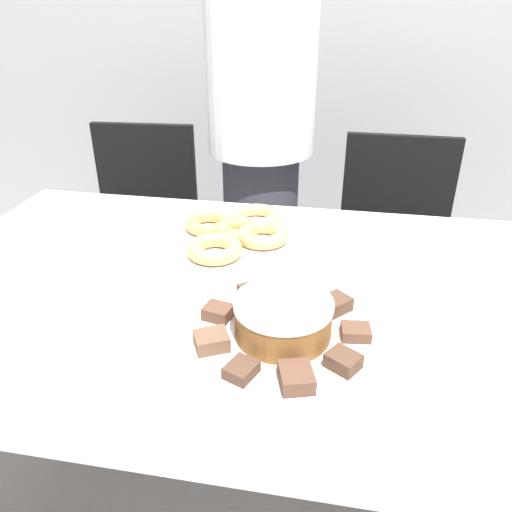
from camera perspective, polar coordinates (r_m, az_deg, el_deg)
table at (r=1.08m, az=0.13°, el=-7.88°), size 1.49×0.89×0.76m
person_standing at (r=1.69m, az=0.57°, el=13.85°), size 0.35×0.35×1.68m
office_chair_left at (r=2.02m, az=-12.91°, el=0.71°), size 0.47×0.47×0.86m
office_chair_right at (r=1.88m, az=15.06°, el=-1.66°), size 0.45×0.45×0.86m
plate_cake at (r=0.88m, az=3.04°, el=-9.17°), size 0.34×0.34×0.01m
plate_donuts at (r=1.22m, az=-2.17°, el=2.03°), size 0.37×0.37×0.01m
frosted_cake at (r=0.86m, az=3.10°, el=-7.07°), size 0.17×0.17×0.07m
lamington_0 at (r=0.88m, az=11.33°, el=-8.51°), size 0.05×0.05×0.02m
lamington_1 at (r=0.94m, az=9.00°, el=-5.44°), size 0.07×0.07×0.03m
lamington_2 at (r=0.97m, az=4.43°, el=-3.99°), size 0.04×0.05×0.02m
lamington_3 at (r=0.96m, az=-0.61°, el=-4.28°), size 0.06×0.06×0.03m
lamington_4 at (r=0.91m, az=-4.37°, el=-6.42°), size 0.06×0.05×0.02m
lamington_5 at (r=0.84m, az=-5.12°, el=-9.63°), size 0.07×0.07×0.03m
lamington_6 at (r=0.79m, az=-1.71°, el=-12.89°), size 0.06×0.06×0.02m
lamington_7 at (r=0.77m, az=4.62°, el=-13.65°), size 0.06×0.07×0.03m
lamington_8 at (r=0.81m, az=9.93°, el=-11.73°), size 0.06×0.06×0.02m
donut_0 at (r=1.21m, az=-2.19°, el=2.98°), size 0.11×0.11×0.03m
donut_1 at (r=1.12m, az=-4.74°, el=0.81°), size 0.13×0.13×0.03m
donut_2 at (r=1.18m, az=0.76°, el=2.41°), size 0.12×0.12×0.03m
donut_3 at (r=1.28m, az=0.06°, el=4.50°), size 0.13×0.13×0.03m
donut_4 at (r=1.25m, az=-5.46°, el=3.75°), size 0.12×0.12×0.03m
napkin at (r=1.26m, az=-21.13°, el=0.92°), size 0.13×0.11×0.01m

